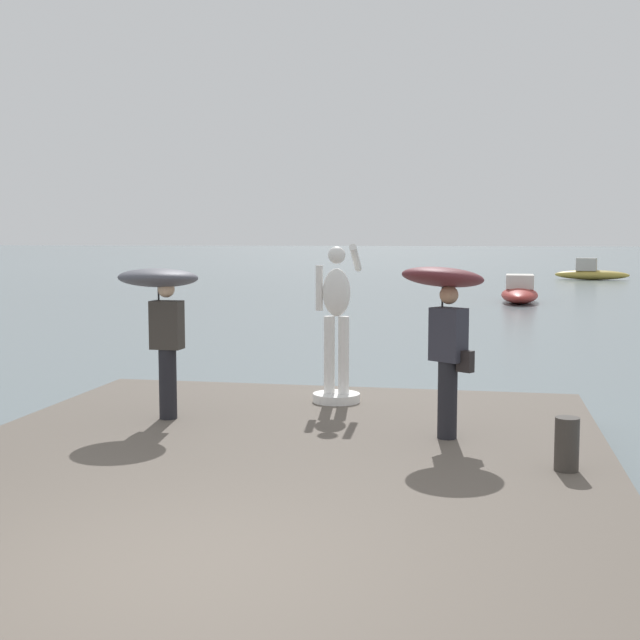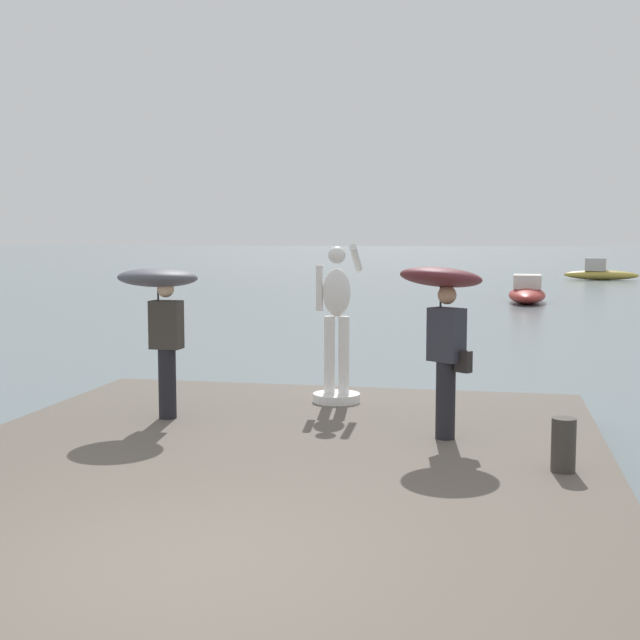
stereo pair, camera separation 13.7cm
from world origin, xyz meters
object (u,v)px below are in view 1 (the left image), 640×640
Objects in this scene: onlooker_right at (445,307)px; boat_mid at (591,273)px; onlooker_left at (161,299)px; statue_white_figure at (337,332)px; mooring_bollard at (567,444)px; boat_near at (520,292)px.

onlooker_right is 45.89m from boat_mid.
onlooker_right reaches higher than onlooker_left.
mooring_bollard is (2.79, -2.98, -0.70)m from statue_white_figure.
statue_white_figure is at bearing 36.35° from onlooker_left.
boat_mid is (10.52, 44.97, -1.46)m from onlooker_left.
statue_white_figure reaches higher than onlooker_right.
onlooker_right is 0.47× the size of boat_near.
onlooker_left reaches higher than boat_mid.
mooring_bollard is (1.24, -1.18, -1.22)m from onlooker_right.
statue_white_figure is at bearing 130.61° from onlooker_right.
mooring_bollard is at bearing -43.58° from onlooker_right.
onlooker_left is at bearing 162.05° from mooring_bollard.
onlooker_left is at bearing 174.20° from onlooker_right.
statue_white_figure is 24.17m from boat_near.
onlooker_left is 3.53m from onlooker_right.
boat_near is at bearing 88.61° from mooring_bollard.
boat_mid is at bearing 81.21° from onlooker_right.
onlooker_left reaches higher than boat_near.
statue_white_figure is 0.47× the size of boat_mid.
mooring_bollard is at bearing -91.39° from boat_near.
boat_near is (1.90, 25.71, -1.46)m from onlooker_right.
boat_mid is (7.01, 45.33, -1.44)m from onlooker_right.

